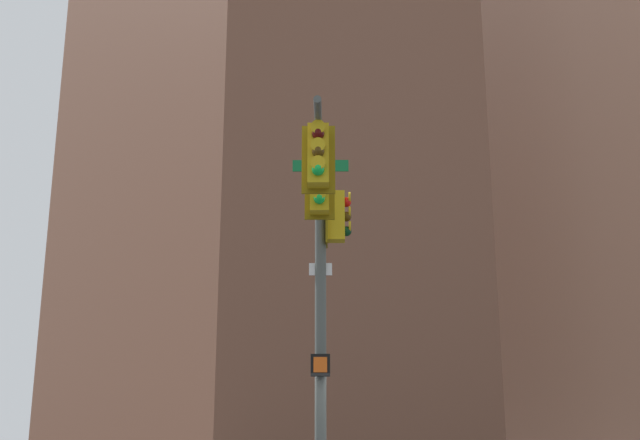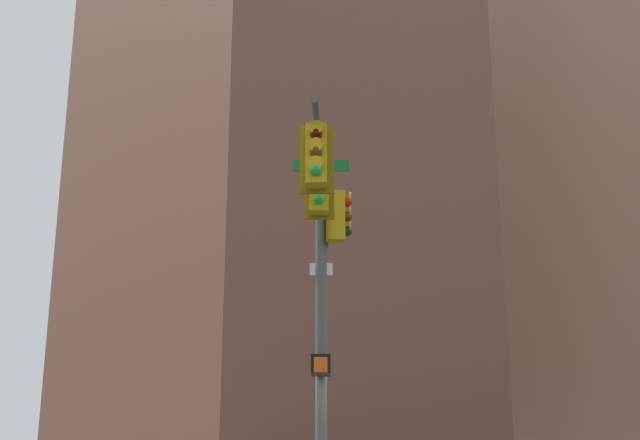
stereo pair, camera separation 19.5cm
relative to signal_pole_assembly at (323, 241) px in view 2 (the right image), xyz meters
name	(u,v)px [view 2 (the right image)]	position (x,y,z in m)	size (l,w,h in m)	color
signal_pole_assembly	(323,241)	(0.00, 0.00, 0.00)	(3.64, 3.25, 6.91)	#4C514C
building_brick_nearside	(270,40)	(24.63, -15.47, 19.27)	(19.25, 16.96, 48.24)	brown
building_brick_midblock	(573,155)	(22.15, -42.10, 17.17)	(23.55, 16.84, 44.05)	#845B47
building_glass_tower	(531,71)	(30.81, -49.64, 29.68)	(29.25, 23.21, 69.06)	#7A99B2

